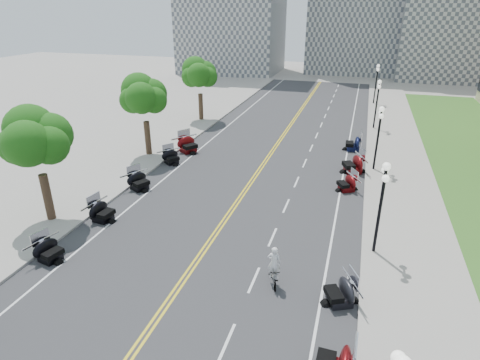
% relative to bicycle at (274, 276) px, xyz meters
% --- Properties ---
extents(ground, '(160.00, 160.00, 0.00)m').
position_rel_bicycle_xyz_m(ground, '(-4.14, 0.02, -0.48)').
color(ground, gray).
extents(road, '(16.00, 90.00, 0.01)m').
position_rel_bicycle_xyz_m(road, '(-4.14, 10.02, -0.48)').
color(road, '#333335').
rests_on(road, ground).
extents(centerline_yellow_a, '(0.12, 90.00, 0.00)m').
position_rel_bicycle_xyz_m(centerline_yellow_a, '(-4.26, 10.02, -0.47)').
color(centerline_yellow_a, yellow).
rests_on(centerline_yellow_a, road).
extents(centerline_yellow_b, '(0.12, 90.00, 0.00)m').
position_rel_bicycle_xyz_m(centerline_yellow_b, '(-4.02, 10.02, -0.47)').
color(centerline_yellow_b, yellow).
rests_on(centerline_yellow_b, road).
extents(edge_line_north, '(0.12, 90.00, 0.00)m').
position_rel_bicycle_xyz_m(edge_line_north, '(2.26, 10.02, -0.47)').
color(edge_line_north, white).
rests_on(edge_line_north, road).
extents(edge_line_south, '(0.12, 90.00, 0.00)m').
position_rel_bicycle_xyz_m(edge_line_south, '(-10.54, 10.02, -0.47)').
color(edge_line_south, white).
rests_on(edge_line_south, road).
extents(lane_dash_5, '(0.12, 2.00, 0.00)m').
position_rel_bicycle_xyz_m(lane_dash_5, '(-0.94, -3.98, -0.47)').
color(lane_dash_5, white).
rests_on(lane_dash_5, road).
extents(lane_dash_6, '(0.12, 2.00, 0.00)m').
position_rel_bicycle_xyz_m(lane_dash_6, '(-0.94, 0.02, -0.47)').
color(lane_dash_6, white).
rests_on(lane_dash_6, road).
extents(lane_dash_7, '(0.12, 2.00, 0.00)m').
position_rel_bicycle_xyz_m(lane_dash_7, '(-0.94, 4.02, -0.47)').
color(lane_dash_7, white).
rests_on(lane_dash_7, road).
extents(lane_dash_8, '(0.12, 2.00, 0.00)m').
position_rel_bicycle_xyz_m(lane_dash_8, '(-0.94, 8.02, -0.47)').
color(lane_dash_8, white).
rests_on(lane_dash_8, road).
extents(lane_dash_9, '(0.12, 2.00, 0.00)m').
position_rel_bicycle_xyz_m(lane_dash_9, '(-0.94, 12.02, -0.47)').
color(lane_dash_9, white).
rests_on(lane_dash_9, road).
extents(lane_dash_10, '(0.12, 2.00, 0.00)m').
position_rel_bicycle_xyz_m(lane_dash_10, '(-0.94, 16.02, -0.47)').
color(lane_dash_10, white).
rests_on(lane_dash_10, road).
extents(lane_dash_11, '(0.12, 2.00, 0.00)m').
position_rel_bicycle_xyz_m(lane_dash_11, '(-0.94, 20.02, -0.47)').
color(lane_dash_11, white).
rests_on(lane_dash_11, road).
extents(lane_dash_12, '(0.12, 2.00, 0.00)m').
position_rel_bicycle_xyz_m(lane_dash_12, '(-0.94, 24.02, -0.47)').
color(lane_dash_12, white).
rests_on(lane_dash_12, road).
extents(lane_dash_13, '(0.12, 2.00, 0.00)m').
position_rel_bicycle_xyz_m(lane_dash_13, '(-0.94, 28.02, -0.47)').
color(lane_dash_13, white).
rests_on(lane_dash_13, road).
extents(lane_dash_14, '(0.12, 2.00, 0.00)m').
position_rel_bicycle_xyz_m(lane_dash_14, '(-0.94, 32.02, -0.47)').
color(lane_dash_14, white).
rests_on(lane_dash_14, road).
extents(lane_dash_15, '(0.12, 2.00, 0.00)m').
position_rel_bicycle_xyz_m(lane_dash_15, '(-0.94, 36.02, -0.47)').
color(lane_dash_15, white).
rests_on(lane_dash_15, road).
extents(lane_dash_16, '(0.12, 2.00, 0.00)m').
position_rel_bicycle_xyz_m(lane_dash_16, '(-0.94, 40.02, -0.47)').
color(lane_dash_16, white).
rests_on(lane_dash_16, road).
extents(lane_dash_17, '(0.12, 2.00, 0.00)m').
position_rel_bicycle_xyz_m(lane_dash_17, '(-0.94, 44.02, -0.47)').
color(lane_dash_17, white).
rests_on(lane_dash_17, road).
extents(lane_dash_18, '(0.12, 2.00, 0.00)m').
position_rel_bicycle_xyz_m(lane_dash_18, '(-0.94, 48.02, -0.47)').
color(lane_dash_18, white).
rests_on(lane_dash_18, road).
extents(lane_dash_19, '(0.12, 2.00, 0.00)m').
position_rel_bicycle_xyz_m(lane_dash_19, '(-0.94, 52.02, -0.47)').
color(lane_dash_19, white).
rests_on(lane_dash_19, road).
extents(sidewalk_north, '(5.00, 90.00, 0.15)m').
position_rel_bicycle_xyz_m(sidewalk_north, '(6.36, 10.02, -0.41)').
color(sidewalk_north, '#9E9991').
rests_on(sidewalk_north, ground).
extents(sidewalk_south, '(5.00, 90.00, 0.15)m').
position_rel_bicycle_xyz_m(sidewalk_south, '(-14.64, 10.02, -0.41)').
color(sidewalk_south, '#9E9991').
rests_on(sidewalk_south, ground).
extents(distant_block_c, '(20.00, 14.00, 22.00)m').
position_rel_bicycle_xyz_m(distant_block_c, '(17.86, 65.02, 10.52)').
color(distant_block_c, gray).
rests_on(distant_block_c, ground).
extents(street_lamp_2, '(0.50, 1.20, 4.90)m').
position_rel_bicycle_xyz_m(street_lamp_2, '(4.46, 4.02, 2.12)').
color(street_lamp_2, black).
rests_on(street_lamp_2, sidewalk_north).
extents(street_lamp_3, '(0.50, 1.20, 4.90)m').
position_rel_bicycle_xyz_m(street_lamp_3, '(4.46, 16.02, 2.12)').
color(street_lamp_3, black).
rests_on(street_lamp_3, sidewalk_north).
extents(street_lamp_4, '(0.50, 1.20, 4.90)m').
position_rel_bicycle_xyz_m(street_lamp_4, '(4.46, 28.02, 2.12)').
color(street_lamp_4, black).
rests_on(street_lamp_4, sidewalk_north).
extents(street_lamp_5, '(0.50, 1.20, 4.90)m').
position_rel_bicycle_xyz_m(street_lamp_5, '(4.46, 40.02, 2.12)').
color(street_lamp_5, black).
rests_on(street_lamp_5, sidewalk_north).
extents(tree_2, '(4.80, 4.80, 9.20)m').
position_rel_bicycle_xyz_m(tree_2, '(-14.14, 2.02, 4.27)').
color(tree_2, '#235619').
rests_on(tree_2, sidewalk_south).
extents(tree_3, '(4.80, 4.80, 9.20)m').
position_rel_bicycle_xyz_m(tree_3, '(-14.14, 14.02, 4.27)').
color(tree_3, '#235619').
rests_on(tree_3, sidewalk_south).
extents(tree_4, '(4.80, 4.80, 9.20)m').
position_rel_bicycle_xyz_m(tree_4, '(-14.14, 26.02, 4.27)').
color(tree_4, '#235619').
rests_on(tree_4, sidewalk_south).
extents(motorcycle_n_5, '(2.49, 2.49, 1.30)m').
position_rel_bicycle_xyz_m(motorcycle_n_5, '(3.03, -0.42, 0.17)').
color(motorcycle_n_5, black).
rests_on(motorcycle_n_5, road).
extents(motorcycle_n_8, '(2.42, 2.42, 1.24)m').
position_rel_bicycle_xyz_m(motorcycle_n_8, '(2.64, 11.59, 0.14)').
color(motorcycle_n_8, '#590A0C').
rests_on(motorcycle_n_8, road).
extents(motorcycle_n_9, '(2.91, 2.91, 1.56)m').
position_rel_bicycle_xyz_m(motorcycle_n_9, '(2.90, 15.13, 0.30)').
color(motorcycle_n_9, '#590A0C').
rests_on(motorcycle_n_9, road).
extents(motorcycle_n_10, '(2.23, 2.23, 1.47)m').
position_rel_bicycle_xyz_m(motorcycle_n_10, '(2.71, 20.47, 0.25)').
color(motorcycle_n_10, black).
rests_on(motorcycle_n_10, road).
extents(motorcycle_s_5, '(2.15, 2.15, 1.26)m').
position_rel_bicycle_xyz_m(motorcycle_s_5, '(-11.29, -1.44, 0.14)').
color(motorcycle_s_5, black).
rests_on(motorcycle_s_5, road).
extents(motorcycle_s_6, '(2.12, 2.12, 1.32)m').
position_rel_bicycle_xyz_m(motorcycle_s_6, '(-11.16, 2.91, 0.18)').
color(motorcycle_s_6, black).
rests_on(motorcycle_s_6, road).
extents(motorcycle_s_7, '(2.62, 2.62, 1.36)m').
position_rel_bicycle_xyz_m(motorcycle_s_7, '(-11.35, 7.55, 0.20)').
color(motorcycle_s_7, black).
rests_on(motorcycle_s_7, road).
extents(motorcycle_s_8, '(2.52, 2.52, 1.26)m').
position_rel_bicycle_xyz_m(motorcycle_s_8, '(-11.40, 12.78, 0.14)').
color(motorcycle_s_8, black).
rests_on(motorcycle_s_8, road).
extents(motorcycle_s_9, '(3.09, 3.09, 1.56)m').
position_rel_bicycle_xyz_m(motorcycle_s_9, '(-11.21, 15.74, 0.29)').
color(motorcycle_s_9, '#590A0C').
rests_on(motorcycle_s_9, road).
extents(bicycle, '(0.97, 1.67, 0.97)m').
position_rel_bicycle_xyz_m(bicycle, '(0.00, 0.00, 0.00)').
color(bicycle, '#A51414').
rests_on(bicycle, road).
extents(cyclist_rider, '(0.61, 0.40, 1.68)m').
position_rel_bicycle_xyz_m(cyclist_rider, '(0.00, 0.00, 1.32)').
color(cyclist_rider, silver).
rests_on(cyclist_rider, bicycle).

